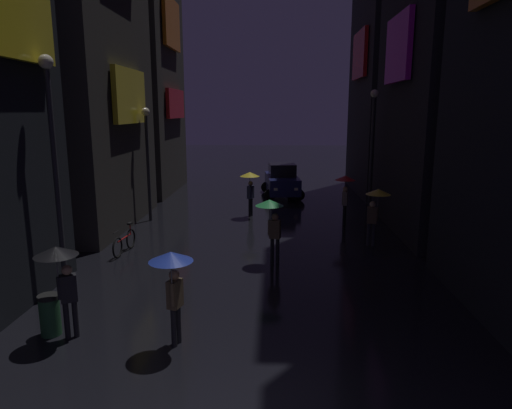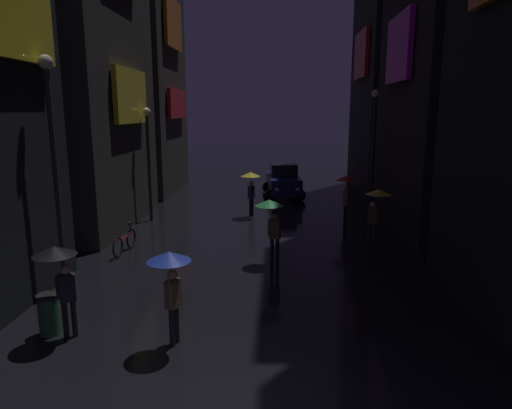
{
  "view_description": "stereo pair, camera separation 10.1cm",
  "coord_description": "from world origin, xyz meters",
  "px_view_note": "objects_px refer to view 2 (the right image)",
  "views": [
    {
      "loc": [
        0.66,
        -6.1,
        4.89
      ],
      "look_at": [
        0.0,
        9.05,
        1.76
      ],
      "focal_mm": 32.0,
      "sensor_mm": 36.0,
      "label": 1
    },
    {
      "loc": [
        0.76,
        -6.09,
        4.89
      ],
      "look_at": [
        0.0,
        9.05,
        1.76
      ],
      "focal_mm": 32.0,
      "sensor_mm": 36.0,
      "label": 2
    }
  ],
  "objects_px": {
    "pedestrian_foreground_left_yellow": "(251,182)",
    "bicycle_parked_at_storefront": "(125,242)",
    "streetlamp_left_far": "(148,150)",
    "trash_bin": "(49,314)",
    "pedestrian_midstreet_centre_green": "(271,213)",
    "car_distant": "(283,181)",
    "pedestrian_far_right_yellow": "(377,201)",
    "streetlamp_right_far": "(373,140)",
    "pedestrian_foreground_right_blue": "(170,272)",
    "pedestrian_midstreet_left_red": "(346,186)",
    "pedestrian_near_crossing_black": "(59,266)",
    "streetlamp_left_near": "(54,152)"
  },
  "relations": [
    {
      "from": "pedestrian_foreground_left_yellow",
      "to": "bicycle_parked_at_storefront",
      "type": "xyz_separation_m",
      "value": [
        -4.07,
        -5.75,
        -1.28
      ]
    },
    {
      "from": "streetlamp_left_far",
      "to": "trash_bin",
      "type": "relative_size",
      "value": 5.4
    },
    {
      "from": "pedestrian_midstreet_centre_green",
      "to": "trash_bin",
      "type": "relative_size",
      "value": 2.28
    },
    {
      "from": "bicycle_parked_at_storefront",
      "to": "car_distant",
      "type": "height_order",
      "value": "car_distant"
    },
    {
      "from": "pedestrian_far_right_yellow",
      "to": "streetlamp_right_far",
      "type": "distance_m",
      "value": 5.01
    },
    {
      "from": "pedestrian_foreground_right_blue",
      "to": "bicycle_parked_at_storefront",
      "type": "bearing_deg",
      "value": 116.43
    },
    {
      "from": "streetlamp_right_far",
      "to": "trash_bin",
      "type": "distance_m",
      "value": 15.33
    },
    {
      "from": "pedestrian_midstreet_centre_green",
      "to": "pedestrian_midstreet_left_red",
      "type": "bearing_deg",
      "value": 60.28
    },
    {
      "from": "pedestrian_midstreet_left_red",
      "to": "streetlamp_right_far",
      "type": "height_order",
      "value": "streetlamp_right_far"
    },
    {
      "from": "trash_bin",
      "to": "pedestrian_foreground_left_yellow",
      "type": "bearing_deg",
      "value": 72.1
    },
    {
      "from": "pedestrian_foreground_right_blue",
      "to": "streetlamp_left_far",
      "type": "relative_size",
      "value": 0.42
    },
    {
      "from": "pedestrian_foreground_left_yellow",
      "to": "pedestrian_midstreet_left_red",
      "type": "relative_size",
      "value": 1.0
    },
    {
      "from": "pedestrian_near_crossing_black",
      "to": "pedestrian_foreground_right_blue",
      "type": "distance_m",
      "value": 2.45
    },
    {
      "from": "pedestrian_near_crossing_black",
      "to": "streetlamp_right_far",
      "type": "relative_size",
      "value": 0.37
    },
    {
      "from": "pedestrian_near_crossing_black",
      "to": "pedestrian_foreground_left_yellow",
      "type": "relative_size",
      "value": 1.0
    },
    {
      "from": "pedestrian_foreground_left_yellow",
      "to": "pedestrian_midstreet_left_red",
      "type": "distance_m",
      "value": 4.36
    },
    {
      "from": "pedestrian_midstreet_centre_green",
      "to": "streetlamp_right_far",
      "type": "xyz_separation_m",
      "value": [
        4.47,
        6.73,
        1.94
      ]
    },
    {
      "from": "pedestrian_midstreet_left_red",
      "to": "pedestrian_far_right_yellow",
      "type": "bearing_deg",
      "value": -79.48
    },
    {
      "from": "pedestrian_foreground_left_yellow",
      "to": "streetlamp_left_near",
      "type": "distance_m",
      "value": 10.67
    },
    {
      "from": "pedestrian_near_crossing_black",
      "to": "bicycle_parked_at_storefront",
      "type": "relative_size",
      "value": 1.17
    },
    {
      "from": "streetlamp_left_far",
      "to": "bicycle_parked_at_storefront",
      "type": "bearing_deg",
      "value": -85.21
    },
    {
      "from": "pedestrian_foreground_left_yellow",
      "to": "pedestrian_foreground_right_blue",
      "type": "bearing_deg",
      "value": -94.24
    },
    {
      "from": "trash_bin",
      "to": "pedestrian_midstreet_left_red",
      "type": "bearing_deg",
      "value": 52.92
    },
    {
      "from": "pedestrian_foreground_right_blue",
      "to": "pedestrian_midstreet_left_red",
      "type": "xyz_separation_m",
      "value": [
        5.11,
        11.0,
        0.0
      ]
    },
    {
      "from": "pedestrian_midstreet_left_red",
      "to": "pedestrian_far_right_yellow",
      "type": "height_order",
      "value": "same"
    },
    {
      "from": "pedestrian_near_crossing_black",
      "to": "pedestrian_foreground_left_yellow",
      "type": "distance_m",
      "value": 12.35
    },
    {
      "from": "pedestrian_near_crossing_black",
      "to": "streetlamp_right_far",
      "type": "bearing_deg",
      "value": 53.5
    },
    {
      "from": "streetlamp_left_far",
      "to": "streetlamp_right_far",
      "type": "height_order",
      "value": "streetlamp_right_far"
    },
    {
      "from": "pedestrian_midstreet_centre_green",
      "to": "bicycle_parked_at_storefront",
      "type": "bearing_deg",
      "value": 170.01
    },
    {
      "from": "pedestrian_far_right_yellow",
      "to": "trash_bin",
      "type": "height_order",
      "value": "pedestrian_far_right_yellow"
    },
    {
      "from": "pedestrian_far_right_yellow",
      "to": "streetlamp_right_far",
      "type": "height_order",
      "value": "streetlamp_right_far"
    },
    {
      "from": "pedestrian_foreground_left_yellow",
      "to": "bicycle_parked_at_storefront",
      "type": "height_order",
      "value": "pedestrian_foreground_left_yellow"
    },
    {
      "from": "pedestrian_foreground_left_yellow",
      "to": "streetlamp_right_far",
      "type": "height_order",
      "value": "streetlamp_right_far"
    },
    {
      "from": "pedestrian_near_crossing_black",
      "to": "pedestrian_midstreet_centre_green",
      "type": "bearing_deg",
      "value": 50.06
    },
    {
      "from": "pedestrian_foreground_right_blue",
      "to": "pedestrian_far_right_yellow",
      "type": "xyz_separation_m",
      "value": [
        5.73,
        7.64,
        0.0
      ]
    },
    {
      "from": "pedestrian_foreground_left_yellow",
      "to": "trash_bin",
      "type": "xyz_separation_m",
      "value": [
        -3.77,
        -11.69,
        -1.2
      ]
    },
    {
      "from": "pedestrian_foreground_right_blue",
      "to": "streetlamp_left_far",
      "type": "height_order",
      "value": "streetlamp_left_far"
    },
    {
      "from": "bicycle_parked_at_storefront",
      "to": "car_distant",
      "type": "bearing_deg",
      "value": 62.94
    },
    {
      "from": "pedestrian_midstreet_left_red",
      "to": "pedestrian_foreground_left_yellow",
      "type": "bearing_deg",
      "value": 165.03
    },
    {
      "from": "streetlamp_left_near",
      "to": "trash_bin",
      "type": "distance_m",
      "value": 4.11
    },
    {
      "from": "pedestrian_near_crossing_black",
      "to": "pedestrian_midstreet_left_red",
      "type": "relative_size",
      "value": 1.0
    },
    {
      "from": "pedestrian_foreground_right_blue",
      "to": "pedestrian_midstreet_left_red",
      "type": "height_order",
      "value": "same"
    },
    {
      "from": "pedestrian_near_crossing_black",
      "to": "streetlamp_left_far",
      "type": "xyz_separation_m",
      "value": [
        -1.14,
        10.94,
        1.51
      ]
    },
    {
      "from": "pedestrian_near_crossing_black",
      "to": "pedestrian_far_right_yellow",
      "type": "relative_size",
      "value": 1.0
    },
    {
      "from": "trash_bin",
      "to": "streetlamp_right_far",
      "type": "bearing_deg",
      "value": 51.69
    },
    {
      "from": "pedestrian_midstreet_left_red",
      "to": "car_distant",
      "type": "distance_m",
      "value": 6.96
    },
    {
      "from": "pedestrian_midstreet_centre_green",
      "to": "pedestrian_near_crossing_black",
      "type": "xyz_separation_m",
      "value": [
        -4.39,
        -5.25,
        0.0
      ]
    },
    {
      "from": "pedestrian_midstreet_centre_green",
      "to": "pedestrian_far_right_yellow",
      "type": "relative_size",
      "value": 1.0
    },
    {
      "from": "pedestrian_foreground_left_yellow",
      "to": "bicycle_parked_at_storefront",
      "type": "distance_m",
      "value": 7.16
    },
    {
      "from": "pedestrian_foreground_left_yellow",
      "to": "streetlamp_left_far",
      "type": "bearing_deg",
      "value": -168.01
    }
  ]
}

